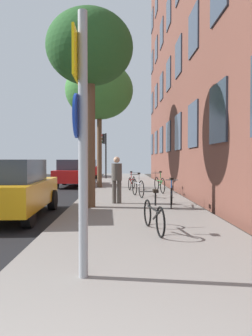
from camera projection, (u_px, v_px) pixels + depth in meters
The scene contains 16 objects.
ground_plane at pixel (59, 192), 15.86m from camera, with size 41.80×41.80×0.00m, color #332D28.
road_asphalt at pixel (17, 192), 15.82m from camera, with size 7.00×38.00×0.01m, color black.
sidewalk at pixel (130, 191), 15.93m from camera, with size 4.20×38.00×0.12m, color gray.
sign_post at pixel (81, 127), 4.05m from camera, with size 0.16×0.60×3.38m.
traffic_light at pixel (105, 147), 25.86m from camera, with size 0.43×0.24×3.65m.
tree_near at pixel (90, 50), 10.06m from camera, with size 2.73×2.73×6.19m.
tree_far at pixel (99, 91), 17.41m from camera, with size 3.68×3.68×6.85m.
bicycle_0 at pixel (154, 215), 6.70m from camera, with size 0.43×1.68×0.90m.
bicycle_1 at pixel (172, 195), 10.38m from camera, with size 0.47×1.64×0.93m.
bicycle_2 at pixel (138, 187), 13.09m from camera, with size 0.53×1.65×0.99m.
bicycle_3 at pixel (160, 184), 14.70m from camera, with size 0.44×1.65×0.99m.
bicycle_4 at pixel (132, 182), 16.35m from camera, with size 0.53×1.55×0.92m.
pedestrian_0 at pixel (117, 177), 11.04m from camera, with size 0.40×0.40×1.61m.
car_0 at pixel (12, 188), 8.87m from camera, with size 1.97×4.33×1.62m.
car_1 at pixel (74, 173), 19.19m from camera, with size 1.88×4.21×1.62m.
car_2 at pixel (88, 168), 28.70m from camera, with size 1.86×4.43×1.62m.
Camera 1 is at (0.61, -0.89, 1.62)m, focal length 34.22 mm.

